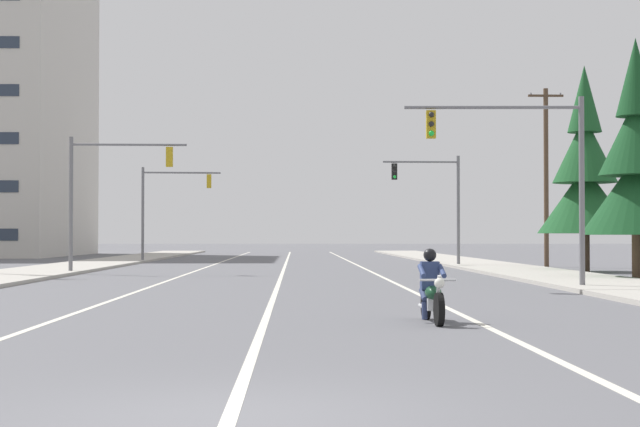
% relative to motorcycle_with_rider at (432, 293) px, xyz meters
% --- Properties ---
extents(ground_plane, '(400.00, 400.00, 0.00)m').
position_rel_motorcycle_with_rider_xyz_m(ground_plane, '(-3.31, -10.00, -0.59)').
color(ground_plane, '#5B5B60').
extents(lane_stripe_center, '(0.16, 100.00, 0.01)m').
position_rel_motorcycle_with_rider_xyz_m(lane_stripe_center, '(-3.30, 35.00, -0.58)').
color(lane_stripe_center, beige).
rests_on(lane_stripe_center, ground).
extents(lane_stripe_left, '(0.16, 100.00, 0.01)m').
position_rel_motorcycle_with_rider_xyz_m(lane_stripe_left, '(-7.56, 35.00, -0.58)').
color(lane_stripe_left, beige).
rests_on(lane_stripe_left, ground).
extents(lane_stripe_right, '(0.16, 100.00, 0.01)m').
position_rel_motorcycle_with_rider_xyz_m(lane_stripe_right, '(0.91, 35.00, -0.58)').
color(lane_stripe_right, beige).
rests_on(lane_stripe_right, ground).
extents(sidewalk_kerb_right, '(4.40, 110.00, 0.14)m').
position_rel_motorcycle_with_rider_xyz_m(sidewalk_kerb_right, '(7.88, 30.00, -0.52)').
color(sidewalk_kerb_right, '#ADA89E').
rests_on(sidewalk_kerb_right, ground).
extents(sidewalk_kerb_left, '(4.40, 110.00, 0.14)m').
position_rel_motorcycle_with_rider_xyz_m(sidewalk_kerb_left, '(-14.51, 30.00, -0.52)').
color(sidewalk_kerb_left, '#ADA89E').
rests_on(sidewalk_kerb_left, ground).
extents(motorcycle_with_rider, '(0.70, 2.19, 1.46)m').
position_rel_motorcycle_with_rider_xyz_m(motorcycle_with_rider, '(0.00, 0.00, 0.00)').
color(motorcycle_with_rider, black).
rests_on(motorcycle_with_rider, ground).
extents(traffic_signal_near_right, '(5.79, 0.37, 6.20)m').
position_rel_motorcycle_with_rider_xyz_m(traffic_signal_near_right, '(4.81, 11.96, 3.57)').
color(traffic_signal_near_right, slate).
rests_on(traffic_signal_near_right, ground).
extents(traffic_signal_near_left, '(5.29, 0.42, 6.20)m').
position_rel_motorcycle_with_rider_xyz_m(traffic_signal_near_left, '(-11.33, 25.24, 3.54)').
color(traffic_signal_near_left, slate).
rests_on(traffic_signal_near_left, ground).
extents(traffic_signal_mid_right, '(4.32, 0.45, 6.20)m').
position_rel_motorcycle_with_rider_xyz_m(traffic_signal_mid_right, '(5.20, 35.27, 3.48)').
color(traffic_signal_mid_right, slate).
rests_on(traffic_signal_mid_right, ground).
extents(traffic_signal_mid_left, '(5.13, 0.59, 6.20)m').
position_rel_motorcycle_with_rider_xyz_m(traffic_signal_mid_left, '(-11.20, 44.92, 3.53)').
color(traffic_signal_mid_left, slate).
rests_on(traffic_signal_mid_left, ground).
extents(utility_pole_right_far, '(1.96, 0.26, 9.87)m').
position_rel_motorcycle_with_rider_xyz_m(utility_pole_right_far, '(11.15, 34.45, 4.54)').
color(utility_pole_right_far, '#4C3828').
rests_on(utility_pole_right_far, ground).
extents(conifer_tree_right_verge_near, '(4.30, 4.30, 9.46)m').
position_rel_motorcycle_with_rider_xyz_m(conifer_tree_right_verge_near, '(10.57, 18.47, 3.75)').
color(conifer_tree_right_verge_near, '#4C3828').
rests_on(conifer_tree_right_verge_near, ground).
extents(conifer_tree_right_verge_far, '(4.49, 4.49, 9.88)m').
position_rel_motorcycle_with_rider_xyz_m(conifer_tree_right_verge_far, '(11.10, 27.04, 3.94)').
color(conifer_tree_right_verge_far, '#423023').
rests_on(conifer_tree_right_verge_far, ground).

